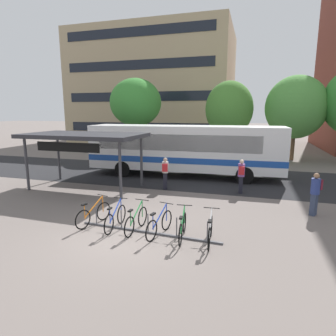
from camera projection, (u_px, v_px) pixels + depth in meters
ground at (126, 236)px, 9.44m from camera, size 200.00×200.00×0.00m
bus_lane_asphalt at (188, 176)px, 18.23m from camera, size 80.00×7.20×0.01m
city_bus at (185, 149)px, 17.94m from camera, size 12.12×3.05×3.20m
bike_rack at (148, 231)px, 9.66m from camera, size 5.08×0.37×0.70m
parked_bicycle_orange_0 at (94, 214)px, 10.36m from camera, size 0.62×1.68×0.99m
parked_bicycle_blue_1 at (115, 218)px, 9.98m from camera, size 0.52×1.72×0.99m
parked_bicycle_green_2 at (136, 221)px, 9.77m from camera, size 0.52×1.72×0.99m
parked_bicycle_blue_3 at (159, 224)px, 9.44m from camera, size 0.55×1.70×0.99m
parked_bicycle_green_4 at (183, 228)px, 9.17m from camera, size 0.52×1.72×0.99m
parked_bicycle_white_5 at (210, 231)px, 8.90m from camera, size 0.52×1.72×0.99m
transit_shelter at (84, 137)px, 14.85m from camera, size 6.23×3.42×2.94m
commuter_red_pack_0 at (165, 171)px, 14.96m from camera, size 0.42×0.58×1.70m
commuter_maroon_pack_1 at (315, 191)px, 11.18m from camera, size 0.54×0.61×1.72m
commuter_red_pack_2 at (241, 174)px, 14.21m from camera, size 0.36×0.54×1.73m
street_tree_0 at (296, 107)px, 23.52m from camera, size 4.91×4.91×6.99m
street_tree_2 at (136, 103)px, 26.67m from camera, size 4.80×4.80×7.12m
street_tree_3 at (229, 109)px, 24.34m from camera, size 4.03×4.03×6.63m
building_left_wing at (156, 88)px, 40.33m from camera, size 20.96×13.51×14.61m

